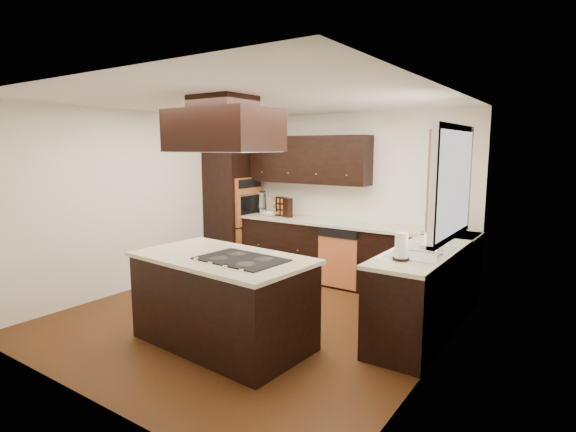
% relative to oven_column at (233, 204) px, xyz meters
% --- Properties ---
extents(floor, '(4.20, 4.20, 0.02)m').
position_rel_oven_column_xyz_m(floor, '(1.78, -1.71, -1.07)').
color(floor, brown).
rests_on(floor, ground).
extents(ceiling, '(4.20, 4.20, 0.02)m').
position_rel_oven_column_xyz_m(ceiling, '(1.78, -1.71, 1.45)').
color(ceiling, silver).
rests_on(ceiling, ground).
extents(wall_back, '(4.20, 0.02, 2.50)m').
position_rel_oven_column_xyz_m(wall_back, '(1.78, 0.40, 0.19)').
color(wall_back, white).
rests_on(wall_back, ground).
extents(wall_front, '(4.20, 0.02, 2.50)m').
position_rel_oven_column_xyz_m(wall_front, '(1.78, -3.81, 0.19)').
color(wall_front, white).
rests_on(wall_front, ground).
extents(wall_left, '(0.02, 4.20, 2.50)m').
position_rel_oven_column_xyz_m(wall_left, '(-0.33, -1.71, 0.19)').
color(wall_left, white).
rests_on(wall_left, ground).
extents(wall_right, '(0.02, 4.20, 2.50)m').
position_rel_oven_column_xyz_m(wall_right, '(3.88, -1.71, 0.19)').
color(wall_right, white).
rests_on(wall_right, ground).
extents(oven_column, '(0.65, 0.75, 2.12)m').
position_rel_oven_column_xyz_m(oven_column, '(0.00, 0.00, 0.00)').
color(oven_column, black).
rests_on(oven_column, floor).
extents(wall_oven_face, '(0.05, 0.62, 0.78)m').
position_rel_oven_column_xyz_m(wall_oven_face, '(0.35, 0.00, 0.06)').
color(wall_oven_face, '#D3733D').
rests_on(wall_oven_face, oven_column).
extents(base_cabinets_back, '(2.93, 0.60, 0.88)m').
position_rel_oven_column_xyz_m(base_cabinets_back, '(1.81, 0.09, -0.62)').
color(base_cabinets_back, black).
rests_on(base_cabinets_back, floor).
extents(base_cabinets_right, '(0.60, 2.40, 0.88)m').
position_rel_oven_column_xyz_m(base_cabinets_right, '(3.58, -0.80, -0.62)').
color(base_cabinets_right, black).
rests_on(base_cabinets_right, floor).
extents(countertop_back, '(2.93, 0.63, 0.04)m').
position_rel_oven_column_xyz_m(countertop_back, '(1.81, 0.08, -0.16)').
color(countertop_back, beige).
rests_on(countertop_back, base_cabinets_back).
extents(countertop_right, '(0.63, 2.40, 0.04)m').
position_rel_oven_column_xyz_m(countertop_right, '(3.56, -0.80, -0.16)').
color(countertop_right, beige).
rests_on(countertop_right, base_cabinets_right).
extents(upper_cabinets, '(2.00, 0.34, 0.72)m').
position_rel_oven_column_xyz_m(upper_cabinets, '(1.34, 0.23, 0.75)').
color(upper_cabinets, black).
rests_on(upper_cabinets, wall_back).
extents(dishwasher_front, '(0.60, 0.05, 0.72)m').
position_rel_oven_column_xyz_m(dishwasher_front, '(2.10, -0.20, -0.66)').
color(dishwasher_front, '#D3733D').
rests_on(dishwasher_front, floor).
extents(window_frame, '(0.06, 1.32, 1.12)m').
position_rel_oven_column_xyz_m(window_frame, '(3.85, -1.16, 0.59)').
color(window_frame, white).
rests_on(window_frame, wall_right).
extents(window_pane, '(0.00, 1.20, 1.00)m').
position_rel_oven_column_xyz_m(window_pane, '(3.87, -1.16, 0.59)').
color(window_pane, white).
rests_on(window_pane, wall_right).
extents(curtain_left, '(0.02, 0.34, 0.90)m').
position_rel_oven_column_xyz_m(curtain_left, '(3.79, -1.57, 0.64)').
color(curtain_left, beige).
rests_on(curtain_left, wall_right).
extents(curtain_right, '(0.02, 0.34, 0.90)m').
position_rel_oven_column_xyz_m(curtain_right, '(3.79, -0.74, 0.64)').
color(curtain_right, beige).
rests_on(curtain_right, wall_right).
extents(sink_rim, '(0.52, 0.84, 0.01)m').
position_rel_oven_column_xyz_m(sink_rim, '(3.58, -1.16, -0.14)').
color(sink_rim, silver).
rests_on(sink_rim, countertop_right).
extents(island, '(1.82, 1.08, 0.88)m').
position_rel_oven_column_xyz_m(island, '(1.96, -2.42, -0.62)').
color(island, black).
rests_on(island, floor).
extents(island_top, '(1.89, 1.15, 0.04)m').
position_rel_oven_column_xyz_m(island_top, '(1.96, -2.42, -0.16)').
color(island_top, beige).
rests_on(island_top, island).
extents(cooktop, '(0.87, 0.61, 0.01)m').
position_rel_oven_column_xyz_m(cooktop, '(2.23, -2.44, -0.13)').
color(cooktop, black).
rests_on(cooktop, island_top).
extents(range_hood, '(1.05, 0.72, 0.42)m').
position_rel_oven_column_xyz_m(range_hood, '(1.88, -2.25, 1.10)').
color(range_hood, black).
rests_on(range_hood, ceiling).
extents(hood_duct, '(0.55, 0.50, 0.13)m').
position_rel_oven_column_xyz_m(hood_duct, '(1.88, -2.25, 1.38)').
color(hood_duct, black).
rests_on(hood_duct, ceiling).
extents(blender_base, '(0.15, 0.15, 0.10)m').
position_rel_oven_column_xyz_m(blender_base, '(0.59, 0.06, -0.09)').
color(blender_base, silver).
rests_on(blender_base, countertop_back).
extents(blender_pitcher, '(0.13, 0.13, 0.26)m').
position_rel_oven_column_xyz_m(blender_pitcher, '(0.59, 0.06, 0.09)').
color(blender_pitcher, silver).
rests_on(blender_pitcher, blender_base).
extents(spice_rack, '(0.37, 0.22, 0.30)m').
position_rel_oven_column_xyz_m(spice_rack, '(0.99, 0.09, 0.01)').
color(spice_rack, black).
rests_on(spice_rack, countertop_back).
extents(mixing_bowl, '(0.26, 0.26, 0.06)m').
position_rel_oven_column_xyz_m(mixing_bowl, '(0.78, -0.01, -0.11)').
color(mixing_bowl, white).
rests_on(mixing_bowl, countertop_back).
extents(soap_bottle, '(0.10, 0.11, 0.22)m').
position_rel_oven_column_xyz_m(soap_bottle, '(3.48, -0.56, -0.03)').
color(soap_bottle, white).
rests_on(soap_bottle, countertop_right).
extents(paper_towel, '(0.15, 0.15, 0.27)m').
position_rel_oven_column_xyz_m(paper_towel, '(3.51, -1.59, -0.01)').
color(paper_towel, white).
rests_on(paper_towel, countertop_right).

